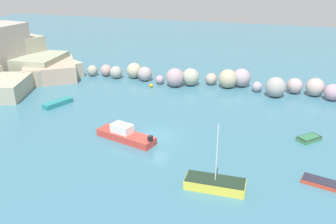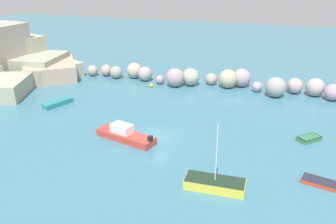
{
  "view_description": "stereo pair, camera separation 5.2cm",
  "coord_description": "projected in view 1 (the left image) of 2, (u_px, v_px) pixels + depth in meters",
  "views": [
    {
      "loc": [
        10.87,
        -31.41,
        16.51
      ],
      "look_at": [
        0.0,
        4.37,
        1.0
      ],
      "focal_mm": 38.21,
      "sensor_mm": 36.0,
      "label": 1
    },
    {
      "loc": [
        10.92,
        -31.39,
        16.51
      ],
      "look_at": [
        0.0,
        4.37,
        1.0
      ],
      "focal_mm": 38.21,
      "sensor_mm": 36.0,
      "label": 2
    }
  ],
  "objects": [
    {
      "name": "channel_buoy",
      "position": [
        151.0,
        85.0,
        51.65
      ],
      "size": [
        0.55,
        0.55,
        0.55
      ],
      "primitive_type": "sphere",
      "color": "gold",
      "rests_on": "cove_water"
    },
    {
      "name": "moored_boat_0",
      "position": [
        60.0,
        78.0,
        54.2
      ],
      "size": [
        4.32,
        4.56,
        1.38
      ],
      "rotation": [
        0.0,
        0.0,
        0.88
      ],
      "color": "#398E49",
      "rests_on": "cove_water"
    },
    {
      "name": "moored_boat_3",
      "position": [
        125.0,
        135.0,
        36.13
      ],
      "size": [
        6.62,
        3.5,
        1.6
      ],
      "rotation": [
        0.0,
        0.0,
        2.86
      ],
      "color": "#C33C34",
      "rests_on": "cove_water"
    },
    {
      "name": "cliff_headland_left",
      "position": [
        7.0,
        63.0,
        54.44
      ],
      "size": [
        20.29,
        19.76,
        8.2
      ],
      "color": "#9CA185",
      "rests_on": "ground"
    },
    {
      "name": "cove_water",
      "position": [
        156.0,
        136.0,
        37.0
      ],
      "size": [
        160.0,
        160.0,
        0.0
      ],
      "primitive_type": "plane",
      "color": "teal",
      "rests_on": "ground"
    },
    {
      "name": "moored_boat_2",
      "position": [
        215.0,
        184.0,
        28.24
      ],
      "size": [
        4.78,
        1.79,
        5.63
      ],
      "rotation": [
        0.0,
        0.0,
        3.16
      ],
      "color": "yellow",
      "rests_on": "cove_water"
    },
    {
      "name": "moored_boat_5",
      "position": [
        58.0,
        103.0,
        45.01
      ],
      "size": [
        2.44,
        4.04,
        0.59
      ],
      "rotation": [
        0.0,
        0.0,
        4.34
      ],
      "color": "teal",
      "rests_on": "cove_water"
    },
    {
      "name": "rock_breakwater",
      "position": [
        219.0,
        80.0,
        51.17
      ],
      "size": [
        43.11,
        5.76,
        2.7
      ],
      "color": "#A6A8A0",
      "rests_on": "ground"
    },
    {
      "name": "moored_boat_1",
      "position": [
        309.0,
        138.0,
        36.09
      ],
      "size": [
        2.6,
        2.61,
        0.44
      ],
      "rotation": [
        0.0,
        0.0,
        0.79
      ],
      "color": "#3C7C4A",
      "rests_on": "cove_water"
    },
    {
      "name": "moored_boat_4",
      "position": [
        321.0,
        182.0,
        28.83
      ],
      "size": [
        3.14,
        1.91,
        0.41
      ],
      "rotation": [
        0.0,
        0.0,
        2.89
      ],
      "color": "#C1402B",
      "rests_on": "cove_water"
    }
  ]
}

